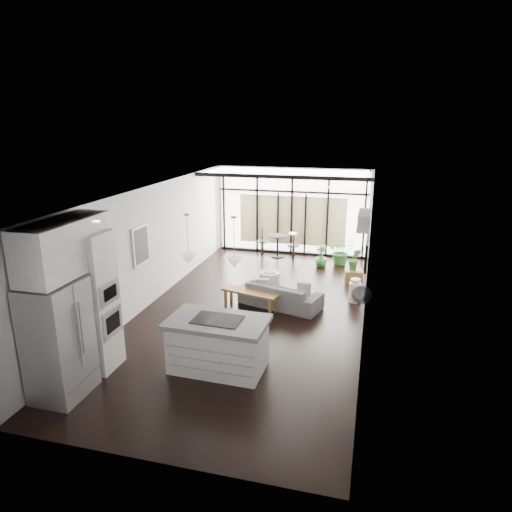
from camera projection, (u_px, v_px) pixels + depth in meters
The scene contains 28 objects.
floor at pixel (253, 311), 10.55m from camera, with size 5.00×10.00×0.00m, color black.
ceiling at pixel (252, 191), 9.75m from camera, with size 5.00×10.00×0.00m, color silver.
wall_left at pixel (150, 246), 10.75m from camera, with size 0.02×10.00×2.80m, color silver.
wall_right at pixel (368, 262), 9.55m from camera, with size 0.02×10.00×2.80m, color silver.
wall_back at pixel (292, 211), 14.78m from camera, with size 5.00×0.02×2.80m, color silver.
wall_front at pixel (146, 366), 5.52m from camera, with size 5.00×0.02×2.80m, color silver.
glazing at pixel (292, 212), 14.67m from camera, with size 5.00×0.20×2.80m, color black.
skylight at pixel (287, 172), 13.46m from camera, with size 4.70×1.90×0.06m, color silver.
neighbour_building at pixel (292, 221), 14.82m from camera, with size 3.50×0.02×1.60m, color beige.
island at pixel (218, 344), 8.00m from camera, with size 1.73×1.03×0.95m, color white.
cooktop at pixel (217, 319), 7.86m from camera, with size 0.84×0.56×0.01m, color black.
fridge at pixel (59, 341), 7.12m from camera, with size 0.73×0.92×1.90m, color gray.
appliance_column at pixel (94, 302), 7.86m from camera, with size 0.64×0.67×2.48m, color white.
upper_cabinets at pixel (64, 247), 7.14m from camera, with size 0.62×1.75×0.86m, color white.
pendant_left at pixel (189, 259), 7.61m from camera, with size 0.26×0.26×0.18m, color silver.
pendant_right at pixel (234, 263), 7.42m from camera, with size 0.26×0.26×0.18m, color silver.
sofa at pixel (280, 291), 10.76m from camera, with size 1.95×0.57×0.76m, color #4D4D50.
console_bench at pixel (250, 300), 10.60m from camera, with size 1.40×0.35×0.45m, color brown.
pouf at pixel (270, 280), 11.95m from camera, with size 0.54×0.54×0.44m, color beige.
crate at pixel (354, 276), 12.39m from camera, with size 0.46×0.46×0.35m, color brown.
plant_tall at pixel (341, 254), 13.85m from camera, with size 0.76×0.84×0.66m, color #2E672A.
plant_med at pixel (321, 261), 13.66m from camera, with size 0.38×0.68×0.38m, color #2E672A.
plant_crate at pixel (354, 265), 12.30m from camera, with size 0.33×0.61×0.27m, color #2E672A.
milk_can at pixel (355, 290), 11.03m from camera, with size 0.30×0.30×0.59m, color beige.
bistro_set at pixel (278, 246), 14.62m from camera, with size 1.55×0.62×0.74m, color black.
tv at pixel (367, 253), 10.51m from camera, with size 0.05×1.10×0.65m, color black.
ac_unit at pixel (364, 220), 8.53m from camera, with size 0.22×0.90×0.30m, color white.
framed_art at pixel (141, 245), 10.24m from camera, with size 0.04×0.70×0.90m, color black.
Camera 1 is at (2.52, -9.40, 4.27)m, focal length 32.00 mm.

